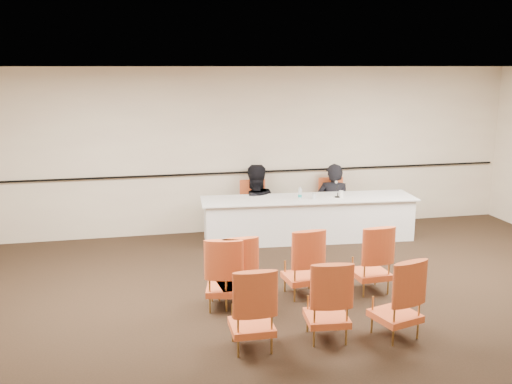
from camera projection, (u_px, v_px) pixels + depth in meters
floor at (322, 318)px, 6.96m from camera, size 10.00×10.00×0.00m
ceiling at (329, 67)px, 6.31m from camera, size 10.00×10.00×0.00m
wall_back at (253, 150)px, 10.45m from camera, size 10.00×0.04×3.00m
wall_rail at (253, 172)px, 10.50m from camera, size 9.80×0.04×0.03m
panel_table at (308, 219)px, 10.05m from camera, size 3.81×1.15×0.75m
panelist_main at (333, 209)px, 10.67m from camera, size 0.75×0.63×1.74m
panelist_main_chair at (333, 205)px, 10.65m from camera, size 0.54×0.54×0.95m
panelist_second at (254, 213)px, 10.47m from camera, size 0.98×0.82×1.81m
panelist_second_chair at (254, 207)px, 10.45m from camera, size 0.54×0.54×0.95m
papers at (334, 197)px, 10.02m from camera, size 0.31×0.23×0.00m
microphone at (338, 190)px, 9.95m from camera, size 0.13×0.21×0.28m
water_bottle at (300, 193)px, 9.85m from camera, size 0.07×0.07×0.21m
drinking_glass at (314, 196)px, 9.87m from camera, size 0.08×0.08×0.10m
coffee_cup at (341, 194)px, 9.97m from camera, size 0.09×0.09×0.12m
aud_chair_front_left at (225, 272)px, 7.17m from camera, size 0.60×0.60×0.95m
aud_chair_front_mid at (303, 261)px, 7.55m from camera, size 0.54×0.54×0.95m
aud_chair_front_right at (371, 258)px, 7.70m from camera, size 0.53×0.53×0.95m
aud_chair_back_left at (252, 307)px, 6.12m from camera, size 0.51×0.51×0.95m
aud_chair_back_mid at (327, 299)px, 6.34m from camera, size 0.55×0.55×0.95m
aud_chair_back_right at (396, 297)px, 6.40m from camera, size 0.62×0.62×0.95m
aud_chair_extra at (236, 270)px, 7.25m from camera, size 0.54×0.54×0.95m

